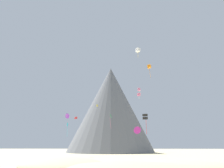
{
  "coord_description": "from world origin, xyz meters",
  "views": [
    {
      "loc": [
        -0.61,
        -28.16,
        4.55
      ],
      "look_at": [
        -3.26,
        31.07,
        22.48
      ],
      "focal_mm": 32.12,
      "sensor_mm": 36.0,
      "label": 1
    }
  ],
  "objects_px": {
    "kite_red_mid": "(76,118)",
    "kite_cyan_low": "(67,127)",
    "kite_magenta_low": "(137,130)",
    "kite_white_high": "(138,50)",
    "rock_massif": "(109,112)",
    "kite_rainbow_mid": "(139,95)",
    "kite_violet_low": "(68,116)",
    "kite_black_low": "(145,117)",
    "kite_yellow_mid": "(97,106)",
    "kite_orange_high": "(149,67)",
    "kite_green_mid": "(111,118)",
    "kite_pink_mid": "(139,90)"
  },
  "relations": [
    {
      "from": "kite_orange_high",
      "to": "kite_magenta_low",
      "type": "bearing_deg",
      "value": 7.59
    },
    {
      "from": "rock_massif",
      "to": "kite_rainbow_mid",
      "type": "bearing_deg",
      "value": -77.72
    },
    {
      "from": "kite_yellow_mid",
      "to": "kite_white_high",
      "type": "distance_m",
      "value": 29.58
    },
    {
      "from": "kite_red_mid",
      "to": "kite_rainbow_mid",
      "type": "height_order",
      "value": "kite_rainbow_mid"
    },
    {
      "from": "kite_rainbow_mid",
      "to": "kite_orange_high",
      "type": "bearing_deg",
      "value": 125.8
    },
    {
      "from": "kite_orange_high",
      "to": "kite_green_mid",
      "type": "distance_m",
      "value": 26.51
    },
    {
      "from": "kite_cyan_low",
      "to": "kite_pink_mid",
      "type": "bearing_deg",
      "value": -22.49
    },
    {
      "from": "kite_magenta_low",
      "to": "kite_pink_mid",
      "type": "bearing_deg",
      "value": -77.78
    },
    {
      "from": "rock_massif",
      "to": "kite_red_mid",
      "type": "xyz_separation_m",
      "value": [
        -10.87,
        -45.44,
        -9.53
      ]
    },
    {
      "from": "kite_cyan_low",
      "to": "kite_white_high",
      "type": "bearing_deg",
      "value": -30.94
    },
    {
      "from": "kite_rainbow_mid",
      "to": "kite_yellow_mid",
      "type": "xyz_separation_m",
      "value": [
        -16.33,
        21.15,
        0.42
      ]
    },
    {
      "from": "kite_magenta_low",
      "to": "kite_white_high",
      "type": "bearing_deg",
      "value": -78.75
    },
    {
      "from": "kite_black_low",
      "to": "kite_violet_low",
      "type": "xyz_separation_m",
      "value": [
        -21.28,
        -2.49,
        -0.0
      ]
    },
    {
      "from": "kite_orange_high",
      "to": "kite_black_low",
      "type": "distance_m",
      "value": 30.47
    },
    {
      "from": "kite_violet_low",
      "to": "kite_black_low",
      "type": "bearing_deg",
      "value": -146.85
    },
    {
      "from": "kite_green_mid",
      "to": "kite_rainbow_mid",
      "type": "bearing_deg",
      "value": 83.87
    },
    {
      "from": "kite_red_mid",
      "to": "kite_cyan_low",
      "type": "bearing_deg",
      "value": -46.8
    },
    {
      "from": "rock_massif",
      "to": "kite_rainbow_mid",
      "type": "distance_m",
      "value": 65.59
    },
    {
      "from": "kite_black_low",
      "to": "kite_violet_low",
      "type": "distance_m",
      "value": 21.43
    },
    {
      "from": "kite_orange_high",
      "to": "kite_violet_low",
      "type": "distance_m",
      "value": 41.17
    },
    {
      "from": "kite_green_mid",
      "to": "kite_violet_low",
      "type": "xyz_separation_m",
      "value": [
        -10.21,
        -30.5,
        -3.41
      ]
    },
    {
      "from": "kite_rainbow_mid",
      "to": "kite_yellow_mid",
      "type": "bearing_deg",
      "value": -169.96
    },
    {
      "from": "kite_magenta_low",
      "to": "kite_pink_mid",
      "type": "height_order",
      "value": "kite_pink_mid"
    },
    {
      "from": "kite_orange_high",
      "to": "kite_yellow_mid",
      "type": "xyz_separation_m",
      "value": [
        -22.03,
        9.75,
        -13.98
      ]
    },
    {
      "from": "kite_magenta_low",
      "to": "kite_cyan_low",
      "type": "height_order",
      "value": "kite_cyan_low"
    },
    {
      "from": "kite_rainbow_mid",
      "to": "rock_massif",
      "type": "bearing_deg",
      "value": 164.66
    },
    {
      "from": "kite_white_high",
      "to": "kite_violet_low",
      "type": "xyz_separation_m",
      "value": [
        -21.4,
        -16.82,
        -27.61
      ]
    },
    {
      "from": "kite_magenta_low",
      "to": "kite_pink_mid",
      "type": "xyz_separation_m",
      "value": [
        2.89,
        22.04,
        16.77
      ]
    },
    {
      "from": "kite_green_mid",
      "to": "kite_violet_low",
      "type": "relative_size",
      "value": 4.07
    },
    {
      "from": "kite_rainbow_mid",
      "to": "kite_yellow_mid",
      "type": "relative_size",
      "value": 1.32
    },
    {
      "from": "kite_green_mid",
      "to": "kite_violet_low",
      "type": "distance_m",
      "value": 32.34
    },
    {
      "from": "kite_green_mid",
      "to": "kite_pink_mid",
      "type": "bearing_deg",
      "value": 105.77
    },
    {
      "from": "kite_orange_high",
      "to": "kite_green_mid",
      "type": "relative_size",
      "value": 0.95
    },
    {
      "from": "kite_cyan_low",
      "to": "kite_rainbow_mid",
      "type": "relative_size",
      "value": 4.4
    },
    {
      "from": "kite_rainbow_mid",
      "to": "kite_white_high",
      "type": "distance_m",
      "value": 20.19
    },
    {
      "from": "kite_violet_low",
      "to": "rock_massif",
      "type": "bearing_deg",
      "value": -68.57
    },
    {
      "from": "kite_pink_mid",
      "to": "kite_orange_high",
      "type": "distance_m",
      "value": 11.09
    },
    {
      "from": "kite_cyan_low",
      "to": "kite_pink_mid",
      "type": "xyz_separation_m",
      "value": [
        26.57,
        1.58,
        14.16
      ]
    },
    {
      "from": "rock_massif",
      "to": "kite_yellow_mid",
      "type": "bearing_deg",
      "value": -93.22
    },
    {
      "from": "kite_red_mid",
      "to": "kite_white_high",
      "type": "xyz_separation_m",
      "value": [
        25.67,
        -12.38,
        24.42
      ]
    },
    {
      "from": "kite_pink_mid",
      "to": "kite_rainbow_mid",
      "type": "relative_size",
      "value": 3.59
    },
    {
      "from": "rock_massif",
      "to": "kite_violet_low",
      "type": "relative_size",
      "value": 41.88
    },
    {
      "from": "kite_white_high",
      "to": "kite_violet_low",
      "type": "height_order",
      "value": "kite_white_high"
    },
    {
      "from": "rock_massif",
      "to": "kite_green_mid",
      "type": "relative_size",
      "value": 10.29
    },
    {
      "from": "kite_red_mid",
      "to": "kite_rainbow_mid",
      "type": "xyz_separation_m",
      "value": [
        24.78,
        -18.51,
        5.21
      ]
    },
    {
      "from": "kite_rainbow_mid",
      "to": "kite_green_mid",
      "type": "distance_m",
      "value": 22.88
    },
    {
      "from": "rock_massif",
      "to": "kite_violet_low",
      "type": "bearing_deg",
      "value": -95.05
    },
    {
      "from": "kite_red_mid",
      "to": "kite_rainbow_mid",
      "type": "distance_m",
      "value": 31.37
    },
    {
      "from": "kite_rainbow_mid",
      "to": "kite_violet_low",
      "type": "bearing_deg",
      "value": -90.11
    },
    {
      "from": "kite_red_mid",
      "to": "kite_magenta_low",
      "type": "bearing_deg",
      "value": -5.82
    }
  ]
}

